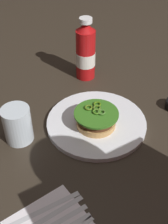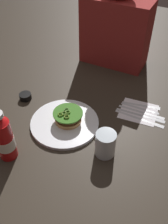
% 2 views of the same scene
% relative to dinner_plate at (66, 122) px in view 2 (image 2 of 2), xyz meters
% --- Properties ---
extents(ground_plane, '(3.00, 3.00, 0.00)m').
position_rel_dinner_plate_xyz_m(ground_plane, '(-0.00, -0.00, -0.01)').
color(ground_plane, '#2F271E').
extents(dinner_plate, '(0.29, 0.29, 0.01)m').
position_rel_dinner_plate_xyz_m(dinner_plate, '(0.00, 0.00, 0.00)').
color(dinner_plate, white).
rests_on(dinner_plate, ground_plane).
extents(burger_sandwich, '(0.13, 0.13, 0.05)m').
position_rel_dinner_plate_xyz_m(burger_sandwich, '(0.01, 0.01, 0.03)').
color(burger_sandwich, tan).
rests_on(burger_sandwich, dinner_plate).
extents(ketchup_bottle, '(0.07, 0.07, 0.22)m').
position_rel_dinner_plate_xyz_m(ketchup_bottle, '(-0.11, -0.24, 0.09)').
color(ketchup_bottle, red).
rests_on(ketchup_bottle, ground_plane).
extents(water_glass, '(0.08, 0.08, 0.10)m').
position_rel_dinner_plate_xyz_m(water_glass, '(0.21, -0.07, 0.04)').
color(water_glass, silver).
rests_on(water_glass, ground_plane).
extents(condiment_cup, '(0.06, 0.06, 0.03)m').
position_rel_dinner_plate_xyz_m(condiment_cup, '(-0.26, 0.06, 0.01)').
color(condiment_cup, black).
rests_on(condiment_cup, ground_plane).
extents(napkin, '(0.17, 0.16, 0.00)m').
position_rel_dinner_plate_xyz_m(napkin, '(0.26, 0.21, -0.01)').
color(napkin, white).
rests_on(napkin, ground_plane).
extents(table_knife, '(0.22, 0.02, 0.00)m').
position_rel_dinner_plate_xyz_m(table_knife, '(0.29, 0.17, -0.00)').
color(table_knife, silver).
rests_on(table_knife, napkin).
extents(steak_knife, '(0.22, 0.03, 0.00)m').
position_rel_dinner_plate_xyz_m(steak_knife, '(0.29, 0.19, -0.00)').
color(steak_knife, silver).
rests_on(steak_knife, napkin).
extents(butter_knife, '(0.21, 0.02, 0.00)m').
position_rel_dinner_plate_xyz_m(butter_knife, '(0.28, 0.21, -0.00)').
color(butter_knife, silver).
rests_on(butter_knife, napkin).
extents(spoon_utensil, '(0.18, 0.03, 0.00)m').
position_rel_dinner_plate_xyz_m(spoon_utensil, '(0.28, 0.23, -0.00)').
color(spoon_utensil, silver).
rests_on(spoon_utensil, napkin).
extents(fork_utensil, '(0.18, 0.05, 0.00)m').
position_rel_dinner_plate_xyz_m(fork_utensil, '(0.27, 0.26, -0.00)').
color(fork_utensil, silver).
rests_on(fork_utensil, napkin).
extents(diner_person, '(0.35, 0.17, 0.52)m').
position_rel_dinner_plate_xyz_m(diner_person, '(-0.01, 0.56, 0.22)').
color(diner_person, maroon).
rests_on(diner_person, ground_plane).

